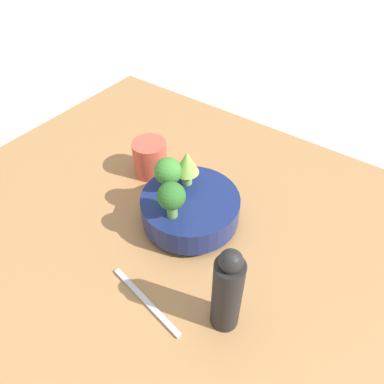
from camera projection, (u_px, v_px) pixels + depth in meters
ground_plane at (186, 236)px, 0.82m from camera, size 6.00×6.00×0.00m
table at (186, 231)px, 0.81m from camera, size 1.14×0.88×0.04m
bowl at (192, 209)px, 0.78m from camera, size 0.21×0.21×0.07m
broccoli_floret_left at (168, 172)px, 0.75m from camera, size 0.06×0.06×0.07m
romanesco_piece_far at (187, 164)px, 0.76m from camera, size 0.05×0.05×0.08m
broccoli_floret_front at (170, 196)px, 0.69m from camera, size 0.05×0.05×0.08m
cup at (150, 158)px, 0.90m from camera, size 0.08×0.08×0.09m
pepper_mill at (227, 291)px, 0.58m from camera, size 0.05×0.05×0.19m
fork at (146, 301)px, 0.67m from camera, size 0.18×0.04×0.01m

